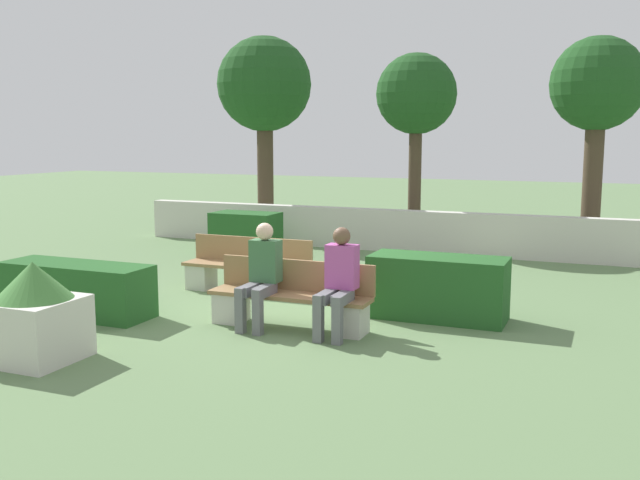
% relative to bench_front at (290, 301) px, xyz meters
% --- Properties ---
extents(ground_plane, '(60.00, 60.00, 0.00)m').
position_rel_bench_front_xyz_m(ground_plane, '(-0.34, 1.06, -0.33)').
color(ground_plane, '#607F51').
extents(perimeter_wall, '(12.26, 0.30, 0.87)m').
position_rel_bench_front_xyz_m(perimeter_wall, '(-0.34, 6.34, 0.10)').
color(perimeter_wall, beige).
rests_on(perimeter_wall, ground_plane).
extents(bench_front, '(2.14, 0.48, 0.84)m').
position_rel_bench_front_xyz_m(bench_front, '(0.00, 0.00, 0.00)').
color(bench_front, '#937047').
rests_on(bench_front, ground_plane).
extents(bench_left_side, '(2.06, 0.48, 0.84)m').
position_rel_bench_front_xyz_m(bench_left_side, '(-1.49, 1.61, -0.00)').
color(bench_left_side, '#937047').
rests_on(bench_left_side, ground_plane).
extents(person_seated_man, '(0.38, 0.63, 1.33)m').
position_rel_bench_front_xyz_m(person_seated_man, '(-0.34, -0.14, 0.40)').
color(person_seated_man, slate).
rests_on(person_seated_man, ground_plane).
extents(person_seated_woman, '(0.38, 0.63, 1.33)m').
position_rel_bench_front_xyz_m(person_seated_woman, '(0.71, -0.14, 0.40)').
color(person_seated_woman, slate).
rests_on(person_seated_woman, ground_plane).
extents(hedge_block_near_left, '(1.37, 0.77, 0.84)m').
position_rel_bench_front_xyz_m(hedge_block_near_left, '(-3.30, 4.93, 0.09)').
color(hedge_block_near_left, '#235623').
rests_on(hedge_block_near_left, ground_plane).
extents(hedge_block_near_right, '(2.16, 0.70, 0.71)m').
position_rel_bench_front_xyz_m(hedge_block_near_right, '(-2.96, -0.54, 0.02)').
color(hedge_block_near_right, '#235623').
rests_on(hedge_block_near_right, ground_plane).
extents(hedge_block_mid_left, '(1.80, 0.74, 0.84)m').
position_rel_bench_front_xyz_m(hedge_block_mid_left, '(1.64, 1.14, 0.09)').
color(hedge_block_mid_left, '#235623').
rests_on(hedge_block_mid_left, ground_plane).
extents(planter_corner_left, '(0.88, 0.88, 1.09)m').
position_rel_bench_front_xyz_m(planter_corner_left, '(-1.98, -2.29, 0.20)').
color(planter_corner_left, beige).
rests_on(planter_corner_left, ground_plane).
extents(tree_leftmost, '(2.27, 2.27, 4.78)m').
position_rel_bench_front_xyz_m(tree_leftmost, '(-4.16, 7.56, 3.23)').
color(tree_leftmost, '#473828').
rests_on(tree_leftmost, ground_plane).
extents(tree_center_left, '(1.78, 1.78, 4.23)m').
position_rel_bench_front_xyz_m(tree_center_left, '(-0.41, 7.55, 2.93)').
color(tree_center_left, '#473828').
rests_on(tree_center_left, ground_plane).
extents(tree_center_right, '(1.89, 1.89, 4.41)m').
position_rel_bench_front_xyz_m(tree_center_right, '(3.32, 7.61, 3.01)').
color(tree_center_right, '#473828').
rests_on(tree_center_right, ground_plane).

